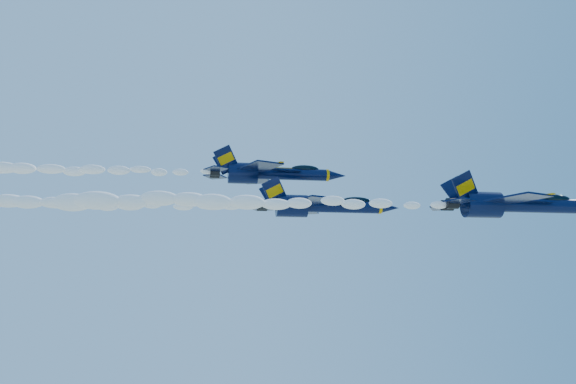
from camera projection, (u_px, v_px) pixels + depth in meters
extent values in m
cylinder|color=black|center=(539.00, 206.00, 61.20)|extent=(8.26, 1.38, 1.38)
ellipsoid|color=black|center=(482.00, 205.00, 60.37)|extent=(1.43, 2.48, 5.87)
ellipsoid|color=black|center=(554.00, 199.00, 61.55)|extent=(3.30, 1.07, 0.91)
cube|color=#E19600|center=(554.00, 202.00, 61.50)|extent=(3.85, 0.92, 0.17)
cube|color=black|center=(518.00, 198.00, 57.04)|extent=(4.92, 5.83, 0.17)
cube|color=black|center=(482.00, 210.00, 64.18)|extent=(4.92, 5.83, 0.17)
cube|color=#E19600|center=(531.00, 198.00, 57.24)|extent=(2.21, 4.60, 0.09)
cube|color=#E19600|center=(494.00, 210.00, 64.38)|extent=(2.21, 4.60, 0.09)
cube|color=black|center=(465.00, 188.00, 59.39)|extent=(2.99, 0.94, 3.22)
cube|color=black|center=(457.00, 191.00, 61.27)|extent=(2.99, 0.94, 3.22)
cylinder|color=black|center=(452.00, 203.00, 59.32)|extent=(1.10, 1.01, 1.01)
cylinder|color=black|center=(447.00, 205.00, 60.48)|extent=(1.10, 1.01, 1.01)
cube|color=#E19600|center=(512.00, 198.00, 60.94)|extent=(10.09, 0.32, 0.07)
ellipsoid|color=white|center=(255.00, 202.00, 57.24)|extent=(35.70, 1.66, 1.49)
cylinder|color=black|center=(343.00, 207.00, 71.64)|extent=(8.29, 1.38, 1.38)
ellipsoid|color=black|center=(292.00, 206.00, 70.80)|extent=(1.44, 2.49, 5.89)
cone|color=black|center=(389.00, 208.00, 72.40)|extent=(2.39, 1.38, 1.38)
cylinder|color=#E19600|center=(379.00, 208.00, 72.24)|extent=(0.32, 1.44, 1.44)
ellipsoid|color=black|center=(356.00, 201.00, 71.99)|extent=(3.32, 1.08, 0.91)
cube|color=#E19600|center=(356.00, 203.00, 71.94)|extent=(3.87, 0.92, 0.17)
cube|color=black|center=(312.00, 200.00, 67.46)|extent=(4.94, 5.85, 0.17)
cube|color=black|center=(301.00, 211.00, 74.63)|extent=(4.94, 5.85, 0.17)
cube|color=#E19600|center=(324.00, 200.00, 67.66)|extent=(2.22, 4.61, 0.09)
cube|color=#E19600|center=(312.00, 210.00, 74.83)|extent=(2.22, 4.61, 0.09)
cube|color=black|center=(275.00, 191.00, 69.82)|extent=(3.00, 0.95, 3.23)
cube|color=black|center=(272.00, 194.00, 71.70)|extent=(3.00, 0.95, 3.23)
cylinder|color=black|center=(263.00, 205.00, 69.75)|extent=(1.11, 1.01, 1.01)
cylinder|color=black|center=(262.00, 207.00, 70.91)|extent=(1.11, 1.01, 1.01)
cube|color=#E19600|center=(319.00, 200.00, 71.37)|extent=(10.13, 0.32, 0.07)
ellipsoid|color=white|center=(90.00, 204.00, 67.67)|extent=(35.70, 1.67, 1.50)
cylinder|color=black|center=(292.00, 174.00, 77.81)|extent=(8.54, 1.42, 1.42)
ellipsoid|color=black|center=(243.00, 173.00, 76.95)|extent=(1.48, 2.56, 6.08)
cone|color=black|center=(336.00, 176.00, 78.60)|extent=(2.47, 1.42, 1.42)
cylinder|color=#E19600|center=(327.00, 175.00, 78.44)|extent=(0.33, 1.48, 1.48)
ellipsoid|color=black|center=(305.00, 169.00, 78.17)|extent=(3.42, 1.11, 0.94)
cube|color=#E19600|center=(305.00, 171.00, 78.12)|extent=(3.99, 0.95, 0.17)
cube|color=black|center=(260.00, 166.00, 73.51)|extent=(5.09, 6.03, 0.17)
cube|color=black|center=(254.00, 179.00, 80.90)|extent=(5.09, 6.03, 0.17)
cube|color=#E19600|center=(272.00, 166.00, 73.71)|extent=(2.29, 4.75, 0.09)
cube|color=#E19600|center=(264.00, 179.00, 81.11)|extent=(2.29, 4.75, 0.09)
cube|color=black|center=(226.00, 159.00, 75.94)|extent=(3.09, 0.98, 3.33)
cube|color=black|center=(225.00, 162.00, 77.88)|extent=(3.09, 0.98, 3.33)
cylinder|color=black|center=(215.00, 172.00, 75.86)|extent=(1.14, 1.04, 1.04)
cylinder|color=black|center=(215.00, 174.00, 77.07)|extent=(1.14, 1.04, 1.04)
cube|color=#E19600|center=(269.00, 168.00, 77.54)|extent=(10.44, 0.33, 0.08)
ellipsoid|color=white|center=(55.00, 170.00, 73.80)|extent=(35.70, 1.72, 1.55)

